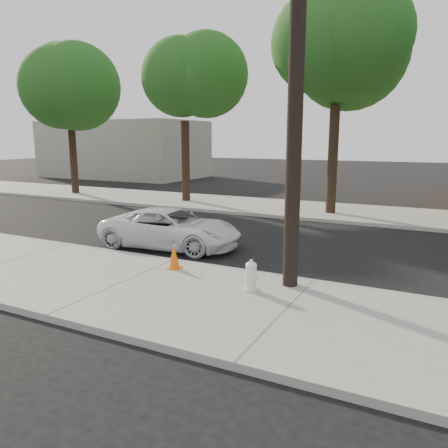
{
  "coord_description": "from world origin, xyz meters",
  "views": [
    {
      "loc": [
        6.62,
        -11.96,
        3.47
      ],
      "look_at": [
        0.89,
        -0.73,
        1.0
      ],
      "focal_mm": 35.0,
      "sensor_mm": 36.0,
      "label": 1
    }
  ],
  "objects_px": {
    "utility_pole": "(296,80)",
    "fire_hydrant": "(251,276)",
    "traffic_cone": "(174,257)",
    "police_cruiser": "(171,228)"
  },
  "relations": [
    {
      "from": "fire_hydrant",
      "to": "traffic_cone",
      "type": "bearing_deg",
      "value": -179.52
    },
    {
      "from": "police_cruiser",
      "to": "fire_hydrant",
      "type": "height_order",
      "value": "police_cruiser"
    },
    {
      "from": "utility_pole",
      "to": "traffic_cone",
      "type": "xyz_separation_m",
      "value": [
        -3.11,
        -0.1,
        -4.24
      ]
    },
    {
      "from": "police_cruiser",
      "to": "traffic_cone",
      "type": "distance_m",
      "value": 2.84
    },
    {
      "from": "police_cruiser",
      "to": "traffic_cone",
      "type": "bearing_deg",
      "value": -149.87
    },
    {
      "from": "utility_pole",
      "to": "fire_hydrant",
      "type": "distance_m",
      "value": 4.34
    },
    {
      "from": "fire_hydrant",
      "to": "utility_pole",
      "type": "bearing_deg",
      "value": 63.18
    },
    {
      "from": "utility_pole",
      "to": "traffic_cone",
      "type": "distance_m",
      "value": 5.26
    },
    {
      "from": "police_cruiser",
      "to": "fire_hydrant",
      "type": "distance_m",
      "value": 5.05
    },
    {
      "from": "police_cruiser",
      "to": "traffic_cone",
      "type": "height_order",
      "value": "police_cruiser"
    }
  ]
}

